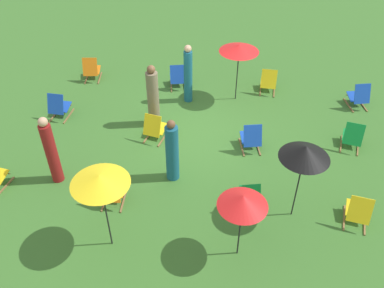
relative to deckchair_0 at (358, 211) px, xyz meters
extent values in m
plane|color=#386B28|center=(3.99, -2.59, -0.37)|extent=(40.00, 40.00, 0.00)
cube|color=olive|center=(-0.22, -0.03, -0.35)|extent=(0.12, 0.76, 0.04)
cube|color=olive|center=(0.21, -0.08, -0.35)|extent=(0.12, 0.76, 0.04)
cube|color=yellow|center=(-0.02, -0.15, -0.10)|extent=(0.52, 0.48, 0.13)
cube|color=yellow|center=(0.02, 0.15, 0.18)|extent=(0.50, 0.30, 0.57)
cylinder|color=olive|center=(-0.04, -0.35, -0.17)|extent=(0.44, 0.08, 0.03)
cube|color=olive|center=(8.26, 0.58, -0.35)|extent=(0.10, 0.76, 0.04)
cylinder|color=olive|center=(8.45, 0.26, -0.17)|extent=(0.44, 0.07, 0.03)
cube|color=olive|center=(-0.35, -2.73, -0.35)|extent=(0.14, 0.76, 0.04)
cube|color=olive|center=(0.09, -2.79, -0.35)|extent=(0.14, 0.76, 0.04)
cube|color=#148C38|center=(-0.14, -2.86, -0.10)|extent=(0.54, 0.49, 0.13)
cube|color=#148C38|center=(-0.10, -2.56, 0.18)|extent=(0.51, 0.31, 0.57)
cylinder|color=olive|center=(-0.17, -3.06, -0.17)|extent=(0.44, 0.09, 0.03)
cube|color=olive|center=(2.34, -2.23, -0.35)|extent=(0.25, 0.74, 0.04)
cube|color=olive|center=(2.76, -2.10, -0.35)|extent=(0.25, 0.74, 0.04)
cube|color=#1947B7|center=(2.57, -2.26, -0.10)|extent=(0.58, 0.55, 0.13)
cube|color=#1947B7|center=(2.49, -1.97, 0.18)|extent=(0.53, 0.37, 0.57)
cylinder|color=olive|center=(2.63, -2.45, -0.17)|extent=(0.43, 0.15, 0.03)
cube|color=olive|center=(5.27, 0.41, -0.35)|extent=(0.13, 0.76, 0.04)
cube|color=olive|center=(5.71, 0.47, -0.35)|extent=(0.13, 0.76, 0.04)
cube|color=orange|center=(5.50, 0.34, -0.10)|extent=(0.53, 0.49, 0.13)
cube|color=orange|center=(5.46, 0.64, 0.18)|extent=(0.51, 0.31, 0.57)
cylinder|color=olive|center=(5.53, 0.14, -0.17)|extent=(0.44, 0.08, 0.03)
cube|color=olive|center=(2.21, -0.03, -0.35)|extent=(0.26, 0.74, 0.04)
cube|color=olive|center=(2.63, 0.10, -0.35)|extent=(0.26, 0.74, 0.04)
cube|color=#148C38|center=(2.45, -0.06, -0.10)|extent=(0.59, 0.55, 0.13)
cube|color=#148C38|center=(2.36, 0.23, 0.18)|extent=(0.53, 0.38, 0.57)
cylinder|color=olive|center=(2.51, -0.25, -0.17)|extent=(0.43, 0.16, 0.03)
cube|color=olive|center=(-0.69, -4.91, -0.35)|extent=(0.26, 0.74, 0.04)
cube|color=olive|center=(-0.27, -4.78, -0.35)|extent=(0.26, 0.74, 0.04)
cube|color=#1947B7|center=(-0.45, -4.94, -0.10)|extent=(0.59, 0.56, 0.13)
cube|color=#1947B7|center=(-0.54, -4.66, 0.18)|extent=(0.53, 0.38, 0.57)
cylinder|color=olive|center=(-0.39, -5.14, -0.17)|extent=(0.43, 0.16, 0.03)
cube|color=olive|center=(2.03, -5.17, -0.35)|extent=(0.06, 0.76, 0.04)
cube|color=olive|center=(2.47, -5.16, -0.35)|extent=(0.06, 0.76, 0.04)
cube|color=yellow|center=(2.25, -5.27, -0.10)|extent=(0.49, 0.45, 0.13)
cube|color=yellow|center=(2.25, -4.97, 0.18)|extent=(0.49, 0.26, 0.57)
cylinder|color=olive|center=(2.26, -5.47, -0.17)|extent=(0.44, 0.04, 0.03)
cube|color=olive|center=(7.89, -4.82, -0.35)|extent=(0.19, 0.75, 0.04)
cube|color=olive|center=(8.32, -4.73, -0.35)|extent=(0.19, 0.75, 0.04)
cube|color=orange|center=(8.13, -4.87, -0.10)|extent=(0.56, 0.52, 0.13)
cube|color=orange|center=(8.07, -4.58, 0.18)|extent=(0.52, 0.34, 0.57)
cylinder|color=olive|center=(8.17, -5.07, -0.17)|extent=(0.44, 0.12, 0.03)
cube|color=olive|center=(7.99, -2.53, -0.35)|extent=(0.05, 0.76, 0.04)
cube|color=olive|center=(8.43, -2.52, -0.35)|extent=(0.05, 0.76, 0.04)
cube|color=#1947B7|center=(8.21, -2.62, -0.10)|extent=(0.49, 0.44, 0.13)
cube|color=#1947B7|center=(8.20, -2.32, 0.18)|extent=(0.49, 0.26, 0.57)
cylinder|color=olive|center=(8.21, -2.82, -0.17)|extent=(0.44, 0.04, 0.03)
cube|color=olive|center=(4.97, -4.93, -0.35)|extent=(0.24, 0.74, 0.04)
cube|color=olive|center=(5.39, -4.81, -0.35)|extent=(0.24, 0.74, 0.04)
cube|color=#1947B7|center=(5.21, -4.96, -0.10)|extent=(0.58, 0.55, 0.13)
cube|color=#1947B7|center=(5.12, -4.68, 0.18)|extent=(0.53, 0.37, 0.57)
cylinder|color=olive|center=(5.26, -5.16, -0.17)|extent=(0.43, 0.15, 0.03)
cube|color=olive|center=(4.94, -2.05, -0.35)|extent=(0.15, 0.76, 0.04)
cube|color=olive|center=(5.38, -2.11, -0.35)|extent=(0.15, 0.76, 0.04)
cube|color=yellow|center=(5.14, -2.18, -0.10)|extent=(0.54, 0.50, 0.13)
cube|color=yellow|center=(5.19, -1.88, 0.18)|extent=(0.51, 0.32, 0.57)
cylinder|color=olive|center=(5.11, -2.38, -0.17)|extent=(0.44, 0.09, 0.03)
cylinder|color=black|center=(1.39, 0.03, 0.62)|extent=(0.03, 0.03, 1.97)
cone|color=black|center=(1.39, 0.03, 1.49)|extent=(1.05, 1.05, 0.29)
cylinder|color=black|center=(2.48, 1.34, 0.47)|extent=(0.03, 0.03, 1.68)
cone|color=red|center=(2.48, 1.34, 1.21)|extent=(0.97, 0.97, 0.25)
cylinder|color=black|center=(5.12, 1.63, 0.62)|extent=(0.03, 0.03, 1.97)
cone|color=yellow|center=(5.12, 1.63, 1.52)|extent=(1.13, 1.13, 0.20)
cylinder|color=black|center=(3.22, -4.50, 0.55)|extent=(0.03, 0.03, 1.83)
cone|color=red|center=(3.22, -4.50, 1.38)|extent=(1.18, 1.18, 0.21)
cylinder|color=#195972|center=(4.66, -4.11, 0.47)|extent=(0.36, 0.36, 1.68)
sphere|color=tan|center=(4.66, -4.11, 1.41)|extent=(0.22, 0.22, 0.22)
cylinder|color=maroon|center=(7.10, 0.03, 0.46)|extent=(0.40, 0.40, 1.67)
sphere|color=tan|center=(7.10, 0.03, 1.40)|extent=(0.23, 0.23, 0.23)
cylinder|color=#195972|center=(4.32, -0.62, 0.41)|extent=(0.41, 0.41, 1.55)
sphere|color=brown|center=(4.32, -0.62, 1.27)|extent=(0.20, 0.20, 0.20)
cylinder|color=#72664C|center=(5.37, -2.70, 0.47)|extent=(0.36, 0.36, 1.69)
sphere|color=brown|center=(5.37, -2.70, 1.42)|extent=(0.23, 0.23, 0.23)
camera|label=1|loc=(2.35, 6.71, 6.91)|focal=39.04mm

